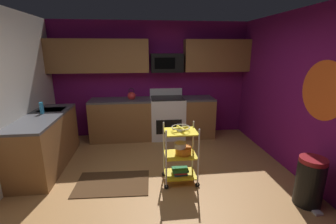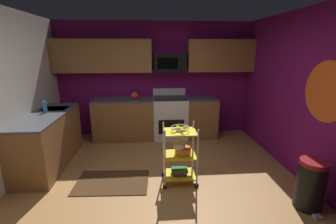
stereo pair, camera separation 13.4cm
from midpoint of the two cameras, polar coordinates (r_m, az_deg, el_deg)
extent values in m
cube|color=#A87542|center=(3.62, -0.91, -18.58)|extent=(4.40, 4.80, 0.04)
cube|color=#6B1156|center=(5.48, -2.50, 7.91)|extent=(4.52, 0.06, 2.60)
cube|color=#6B1156|center=(3.91, 33.72, 2.39)|extent=(0.06, 4.80, 2.60)
cylinder|color=#E5591E|center=(3.75, 35.10, 4.08)|extent=(0.00, 0.82, 0.82)
cube|color=brown|center=(5.34, -2.28, -1.74)|extent=(2.78, 0.60, 0.88)
cube|color=#4C4C51|center=(5.23, -2.33, 3.09)|extent=(2.78, 0.60, 0.04)
cube|color=brown|center=(4.57, -26.40, -6.36)|extent=(0.60, 1.75, 0.88)
cube|color=#4C4C51|center=(4.43, -27.09, -0.81)|extent=(0.60, 1.75, 0.04)
cube|color=#B7BABC|center=(4.83, -25.14, -0.11)|extent=(0.44, 0.36, 0.16)
cube|color=white|center=(5.36, 1.24, -1.46)|extent=(0.76, 0.64, 0.92)
cube|color=black|center=(5.08, 1.58, -3.69)|extent=(0.56, 0.01, 0.32)
cube|color=white|center=(5.51, 0.98, 4.90)|extent=(0.76, 0.06, 0.18)
cube|color=black|center=(5.24, 1.27, 3.47)|extent=(0.72, 0.60, 0.02)
cube|color=brown|center=(5.33, -15.12, 13.14)|extent=(2.13, 0.33, 0.70)
cube|color=brown|center=(5.49, 13.39, 13.29)|extent=(1.47, 0.33, 0.70)
cube|color=black|center=(5.25, 1.20, 11.98)|extent=(0.70, 0.38, 0.40)
cube|color=black|center=(5.05, 0.72, 11.85)|extent=(0.44, 0.01, 0.24)
cylinder|color=silver|center=(3.37, 0.41, -11.59)|extent=(0.02, 0.02, 0.88)
cylinder|color=black|center=(3.59, 0.39, -17.87)|extent=(0.07, 0.02, 0.07)
cylinder|color=silver|center=(3.44, 8.37, -11.20)|extent=(0.02, 0.02, 0.88)
cylinder|color=black|center=(3.65, 8.09, -17.40)|extent=(0.07, 0.02, 0.07)
cylinder|color=silver|center=(3.71, -0.07, -9.01)|extent=(0.02, 0.02, 0.88)
cylinder|color=black|center=(3.91, -0.07, -14.91)|extent=(0.07, 0.02, 0.07)
cylinder|color=silver|center=(3.77, 7.14, -8.72)|extent=(0.02, 0.02, 0.88)
cylinder|color=black|center=(3.96, 6.93, -14.55)|extent=(0.07, 0.02, 0.07)
cube|color=yellow|center=(3.73, 3.87, -15.03)|extent=(0.47, 0.37, 0.02)
cube|color=yellow|center=(3.57, 3.97, -10.46)|extent=(0.47, 0.37, 0.02)
cube|color=yellow|center=(3.43, 4.08, -4.87)|extent=(0.47, 0.37, 0.02)
torus|color=silver|center=(3.41, 4.10, -3.78)|extent=(0.27, 0.27, 0.01)
cylinder|color=silver|center=(3.42, 4.09, -4.57)|extent=(0.12, 0.12, 0.02)
ellipsoid|color=yellow|center=(3.43, 4.85, -3.92)|extent=(0.17, 0.09, 0.04)
ellipsoid|color=yellow|center=(3.45, 3.74, -3.77)|extent=(0.09, 0.17, 0.04)
ellipsoid|color=yellow|center=(3.39, 3.33, -4.13)|extent=(0.17, 0.09, 0.04)
ellipsoid|color=yellow|center=(3.37, 4.47, -4.28)|extent=(0.09, 0.17, 0.04)
cylinder|color=orange|center=(3.55, 4.74, -9.50)|extent=(0.24, 0.24, 0.11)
torus|color=orange|center=(3.53, 4.76, -8.71)|extent=(0.25, 0.25, 0.01)
cylinder|color=silver|center=(3.48, 3.96, -8.23)|extent=(0.17, 0.17, 0.08)
torus|color=silver|center=(3.47, 3.97, -7.65)|extent=(0.18, 0.18, 0.01)
cube|color=#1E4C8C|center=(3.72, 3.88, -14.73)|extent=(0.22, 0.19, 0.03)
cube|color=#B22626|center=(3.70, 3.89, -14.37)|extent=(0.19, 0.19, 0.03)
cube|color=#26723F|center=(3.69, 3.90, -13.98)|extent=(0.25, 0.19, 0.03)
sphere|color=red|center=(5.21, -7.48, 3.98)|extent=(0.18, 0.18, 0.18)
sphere|color=black|center=(5.20, -7.51, 4.92)|extent=(0.03, 0.03, 0.03)
cone|color=red|center=(5.21, -6.59, 4.19)|extent=(0.09, 0.04, 0.06)
torus|color=black|center=(5.19, -7.52, 5.19)|extent=(0.12, 0.01, 0.12)
cylinder|color=#2D8CBF|center=(4.55, -27.21, 1.12)|extent=(0.06, 0.06, 0.20)
cylinder|color=black|center=(3.63, 32.45, -15.18)|extent=(0.34, 0.34, 0.60)
cylinder|color=maroon|center=(3.49, 33.22, -10.45)|extent=(0.33, 0.33, 0.06)
cube|color=#B2B2B7|center=(3.64, 33.82, -20.61)|extent=(0.10, 0.08, 0.03)
cube|color=#472D19|center=(3.83, -12.48, -16.45)|extent=(1.13, 0.75, 0.01)
camera|label=1|loc=(0.07, -88.93, 0.29)|focal=24.85mm
camera|label=2|loc=(0.07, 91.07, -0.29)|focal=24.85mm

